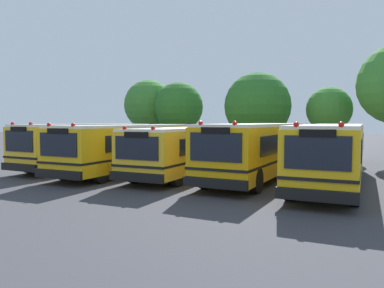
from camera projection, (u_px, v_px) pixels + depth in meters
name	position (u px, v px, depth m)	size (l,w,h in m)	color
ground_plane	(191.00, 175.00, 19.26)	(160.00, 160.00, 0.00)	#38383D
school_bus_0	(89.00, 143.00, 22.33)	(2.63, 9.91, 2.74)	yellow
school_bus_1	(133.00, 146.00, 20.64)	(2.62, 11.24, 2.71)	yellow
school_bus_2	(188.00, 149.00, 19.13)	(2.59, 9.67, 2.58)	yellow
school_bus_3	(257.00, 149.00, 17.72)	(2.78, 10.04, 2.79)	#EAA80C
school_bus_4	(332.00, 152.00, 16.21)	(2.56, 11.42, 2.76)	yellow
tree_0	(149.00, 104.00, 33.56)	(4.47, 4.47, 6.50)	#4C3823
tree_1	(178.00, 106.00, 31.76)	(4.21, 4.21, 6.11)	#4C3823
tree_2	(257.00, 106.00, 28.32)	(5.07, 5.07, 6.49)	#4C3823
tree_3	(328.00, 109.00, 26.67)	(3.21, 3.21, 5.23)	#4C3823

